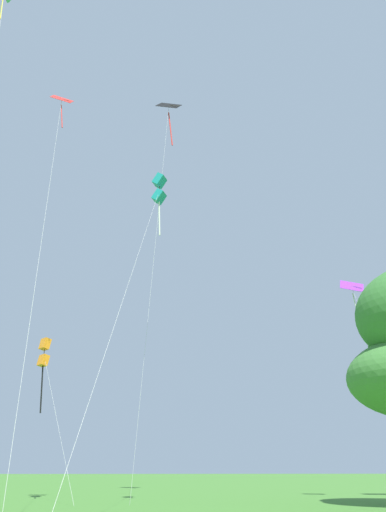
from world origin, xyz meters
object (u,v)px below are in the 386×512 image
object	(u,v)px
kite_teal_box	(159,191)
kite_black_large	(169,120)
kite_purple_streamer	(354,294)
kite_orange_box	(44,355)
kite_red_high	(60,115)

from	to	relation	value
kite_teal_box	kite_black_large	xyz separation A→B (m)	(0.73, 9.17, 11.53)
kite_purple_streamer	kite_orange_box	bearing A→B (deg)	176.26
kite_teal_box	kite_purple_streamer	xyz separation A→B (m)	(12.69, 5.32, -3.97)
kite_teal_box	kite_purple_streamer	world-z (taller)	kite_teal_box
kite_purple_streamer	kite_black_large	bearing A→B (deg)	162.17
kite_orange_box	kite_black_large	size ratio (longest dim) A/B	0.30
kite_black_large	kite_teal_box	bearing A→B (deg)	-94.55
kite_red_high	kite_orange_box	size ratio (longest dim) A/B	2.43
kite_purple_streamer	kite_red_high	bearing A→B (deg)	-160.94
kite_red_high	kite_black_large	xyz separation A→B (m)	(6.36, 10.18, 7.61)
kite_red_high	kite_orange_box	bearing A→B (deg)	97.11
kite_red_high	kite_black_large	bearing A→B (deg)	57.99
kite_teal_box	kite_black_large	distance (m)	14.75
kite_teal_box	kite_purple_streamer	distance (m)	14.32
kite_red_high	kite_black_large	world-z (taller)	kite_black_large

